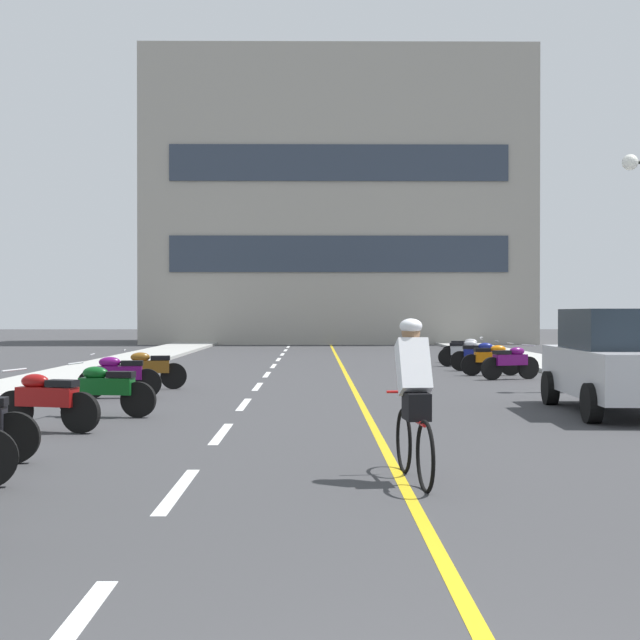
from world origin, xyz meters
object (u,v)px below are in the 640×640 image
motorcycle_7 (149,369)px  motorcycle_9 (491,359)px  motorcycle_4 (46,400)px  motorcycle_8 (511,362)px  motorcycle_6 (119,375)px  motorcycle_12 (465,349)px  parked_car_near (618,361)px  motorcycle_5 (106,389)px  cyclist_rider (414,396)px  motorcycle_10 (479,355)px  motorcycle_11 (465,352)px

motorcycle_7 → motorcycle_9: 9.75m
motorcycle_4 → motorcycle_8: (9.10, 9.94, 0.00)m
motorcycle_6 → motorcycle_12: bearing=53.2°
motorcycle_4 → motorcycle_8: bearing=47.5°
parked_car_near → motorcycle_7: 10.27m
motorcycle_12 → motorcycle_5: bearing=-119.3°
motorcycle_9 → motorcycle_4: bearing=-128.0°
motorcycle_7 → motorcycle_8: 9.40m
parked_car_near → motorcycle_12: parked_car_near is taller
motorcycle_12 → cyclist_rider: cyclist_rider is taller
motorcycle_9 → motorcycle_10: size_ratio=1.00×
motorcycle_9 → motorcycle_7: bearing=-153.7°
parked_car_near → motorcycle_6: (-9.31, 2.73, -0.44)m
motorcycle_11 → motorcycle_12: bearing=79.4°
motorcycle_10 → motorcycle_11: same height
cyclist_rider → motorcycle_8: bearing=73.2°
motorcycle_5 → motorcycle_11: size_ratio=1.00×
motorcycle_10 → motorcycle_12: same height
motorcycle_9 → parked_car_near: bearing=-87.8°
cyclist_rider → motorcycle_6: bearing=119.9°
motorcycle_9 → motorcycle_11: (-0.03, 4.10, 0.00)m
motorcycle_4 → motorcycle_11: bearing=60.2°
motorcycle_6 → motorcycle_8: bearing=28.1°
motorcycle_8 → cyclist_rider: 14.29m
motorcycle_7 → motorcycle_8: bearing=17.8°
motorcycle_7 → motorcycle_9: (8.74, 4.32, 0.00)m
parked_car_near → motorcycle_4: 9.53m
parked_car_near → motorcycle_7: size_ratio=2.51×
motorcycle_5 → motorcycle_9: (8.45, 9.57, 0.00)m
motorcycle_10 → cyclist_rider: (-3.94, -17.08, 0.41)m
motorcycle_4 → cyclist_rider: size_ratio=0.94×
motorcycle_8 → cyclist_rider: cyclist_rider is taller
motorcycle_4 → cyclist_rider: (4.98, -3.74, 0.41)m
motorcycle_9 → motorcycle_8: bearing=-81.7°
motorcycle_4 → motorcycle_6: size_ratio=0.98×
motorcycle_5 → motorcycle_7: same height
motorcycle_7 → motorcycle_6: bearing=-96.2°
parked_car_near → motorcycle_8: size_ratio=2.60×
motorcycle_6 → motorcycle_9: size_ratio=1.00×
motorcycle_7 → motorcycle_9: same height
motorcycle_5 → cyclist_rider: 7.18m
motorcycle_8 → motorcycle_11: (-0.24, 5.54, 0.00)m
motorcycle_6 → motorcycle_10: size_ratio=1.00×
motorcycle_4 → motorcycle_8: 13.48m
motorcycle_11 → cyclist_rider: (-3.88, -19.22, 0.41)m
motorcycle_9 → cyclist_rider: 15.62m
motorcycle_4 → motorcycle_11: (8.86, 15.48, 0.00)m
motorcycle_4 → motorcycle_9: same height
motorcycle_7 → motorcycle_10: size_ratio=1.00×
motorcycle_4 → motorcycle_7: size_ratio=0.98×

